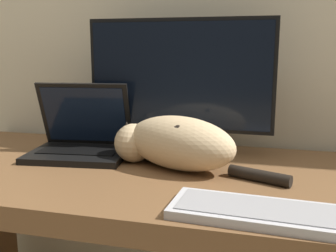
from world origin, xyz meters
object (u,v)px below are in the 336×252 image
at_px(laptop, 81,141).
at_px(cat, 174,142).
at_px(monitor, 179,89).
at_px(external_keyboard, 266,213).

bearing_deg(laptop, cat, -17.09).
height_order(monitor, cat, monitor).
bearing_deg(monitor, cat, -82.60).
xyz_separation_m(external_keyboard, cat, (-0.27, 0.29, 0.07)).
distance_m(laptop, external_keyboard, 0.69).
bearing_deg(laptop, external_keyboard, -37.12).
distance_m(laptop, cat, 0.33).
bearing_deg(external_keyboard, monitor, 126.62).
relative_size(laptop, cat, 0.63).
bearing_deg(laptop, monitor, 8.94).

